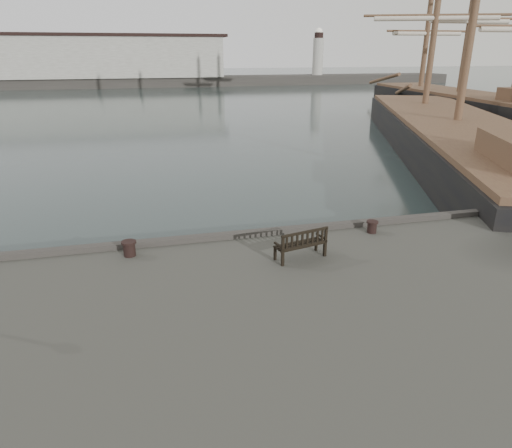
{
  "coord_description": "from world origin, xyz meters",
  "views": [
    {
      "loc": [
        -2.98,
        -13.64,
        7.25
      ],
      "look_at": [
        0.28,
        -0.5,
        2.1
      ],
      "focal_mm": 32.0,
      "sensor_mm": 36.0,
      "label": 1
    }
  ],
  "objects_px": {
    "bench": "(301,249)",
    "tall_ship_far": "(456,110)",
    "bollard_left": "(129,249)",
    "tall_ship_main": "(453,146)",
    "bollard_right": "(372,227)"
  },
  "relations": [
    {
      "from": "bench",
      "to": "tall_ship_far",
      "type": "xyz_separation_m",
      "value": [
        30.94,
        34.8,
        -0.97
      ]
    },
    {
      "from": "bollard_left",
      "to": "tall_ship_far",
      "type": "height_order",
      "value": "tall_ship_far"
    },
    {
      "from": "tall_ship_far",
      "to": "tall_ship_main",
      "type": "bearing_deg",
      "value": -122.33
    },
    {
      "from": "bollard_left",
      "to": "tall_ship_far",
      "type": "relative_size",
      "value": 0.01
    },
    {
      "from": "bench",
      "to": "tall_ship_main",
      "type": "xyz_separation_m",
      "value": [
        17.82,
        17.24,
        -1.1
      ]
    },
    {
      "from": "bollard_left",
      "to": "bollard_right",
      "type": "relative_size",
      "value": 1.13
    },
    {
      "from": "bollard_right",
      "to": "tall_ship_main",
      "type": "xyz_separation_m",
      "value": [
        14.84,
        15.9,
        -1.02
      ]
    },
    {
      "from": "bollard_left",
      "to": "tall_ship_main",
      "type": "distance_m",
      "value": 27.69
    },
    {
      "from": "bollard_left",
      "to": "bollard_right",
      "type": "height_order",
      "value": "bollard_left"
    },
    {
      "from": "tall_ship_far",
      "to": "bollard_right",
      "type": "bearing_deg",
      "value": -125.45
    },
    {
      "from": "tall_ship_main",
      "to": "tall_ship_far",
      "type": "distance_m",
      "value": 21.91
    },
    {
      "from": "bollard_right",
      "to": "tall_ship_main",
      "type": "relative_size",
      "value": 0.01
    },
    {
      "from": "bench",
      "to": "tall_ship_far",
      "type": "distance_m",
      "value": 46.57
    },
    {
      "from": "bench",
      "to": "bollard_right",
      "type": "distance_m",
      "value": 3.27
    },
    {
      "from": "bench",
      "to": "tall_ship_far",
      "type": "height_order",
      "value": "tall_ship_far"
    }
  ]
}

